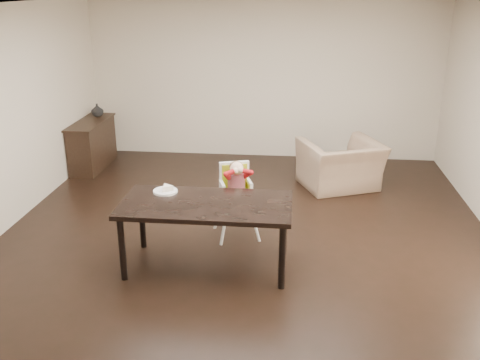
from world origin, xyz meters
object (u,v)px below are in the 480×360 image
(dining_table, at_px, (206,210))
(armchair, at_px, (341,157))
(high_chair, at_px, (236,183))
(sideboard, at_px, (92,144))

(dining_table, distance_m, armchair, 3.04)
(high_chair, bearing_deg, dining_table, -122.96)
(high_chair, distance_m, sideboard, 3.52)
(high_chair, xyz_separation_m, sideboard, (-2.66, 2.29, -0.27))
(dining_table, distance_m, sideboard, 3.96)
(armchair, relative_size, sideboard, 0.87)
(high_chair, relative_size, sideboard, 0.76)
(dining_table, height_order, sideboard, sideboard)
(high_chair, bearing_deg, armchair, 34.45)
(dining_table, bearing_deg, sideboard, 128.03)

